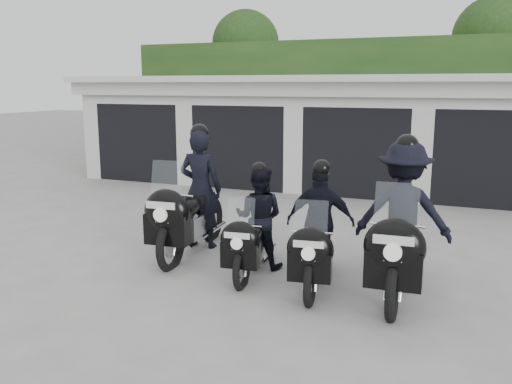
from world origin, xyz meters
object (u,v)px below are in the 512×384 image
at_px(police_bike_a, 192,202).
at_px(police_bike_c, 319,230).
at_px(police_bike_b, 256,225).
at_px(police_bike_d, 402,223).

xyz_separation_m(police_bike_a, police_bike_c, (2.29, -0.56, -0.11)).
bearing_deg(police_bike_b, police_bike_d, -5.42).
height_order(police_bike_b, police_bike_d, police_bike_d).
relative_size(police_bike_a, police_bike_b, 1.30).
relative_size(police_bike_a, police_bike_d, 1.00).
height_order(police_bike_b, police_bike_c, police_bike_c).
distance_m(police_bike_c, police_bike_d, 1.12).
height_order(police_bike_a, police_bike_c, police_bike_a).
xyz_separation_m(police_bike_a, police_bike_b, (1.30, -0.43, -0.16)).
height_order(police_bike_a, police_bike_d, police_bike_a).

